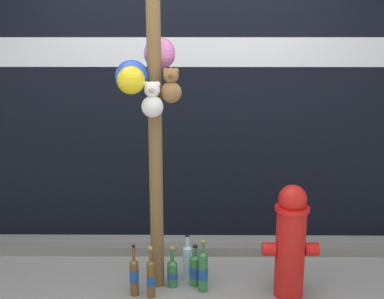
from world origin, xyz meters
name	(u,v)px	position (x,y,z in m)	size (l,w,h in m)	color
building_wall	(189,41)	(0.00, 1.42, 1.81)	(10.00, 0.21, 3.61)	black
curb_strip	(188,249)	(0.00, 0.91, 0.04)	(8.00, 0.12, 0.08)	slate
memorial_post	(150,52)	(-0.25, 0.36, 1.75)	(0.49, 0.46, 3.02)	brown
fire_hydrant	(291,241)	(0.74, 0.23, 0.43)	(0.40, 0.24, 0.84)	red
bottle_0	(195,269)	(0.06, 0.37, 0.13)	(0.08, 0.08, 0.32)	#337038
bottle_1	(151,278)	(-0.26, 0.19, 0.15)	(0.06, 0.06, 0.39)	brown
bottle_2	(134,276)	(-0.38, 0.22, 0.15)	(0.07, 0.07, 0.39)	brown
bottle_3	(188,261)	(0.00, 0.46, 0.15)	(0.07, 0.07, 0.37)	#B2DBEA
bottle_4	(172,272)	(-0.11, 0.35, 0.12)	(0.08, 0.08, 0.32)	#337038
bottle_5	(203,271)	(0.12, 0.28, 0.16)	(0.07, 0.07, 0.40)	#337038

